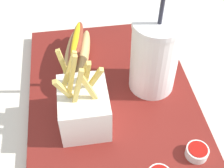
{
  "coord_description": "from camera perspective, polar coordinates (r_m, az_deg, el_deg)",
  "views": [
    {
      "loc": [
        0.38,
        -0.06,
        0.46
      ],
      "look_at": [
        0.0,
        0.0,
        0.05
      ],
      "focal_mm": 49.7,
      "sensor_mm": 36.0,
      "label": 1
    }
  ],
  "objects": [
    {
      "name": "fries_basket",
      "position": [
        0.52,
        -5.24,
        -4.13
      ],
      "size": [
        0.1,
        0.08,
        0.15
      ],
      "color": "white",
      "rests_on": "food_tray"
    },
    {
      "name": "ground_plane",
      "position": [
        0.61,
        0.0,
        -3.87
      ],
      "size": [
        2.4,
        2.4,
        0.02
      ],
      "primitive_type": "cube",
      "color": "silver"
    },
    {
      "name": "ketchup_cup_2",
      "position": [
        0.52,
        15.39,
        -11.91
      ],
      "size": [
        0.04,
        0.04,
        0.02
      ],
      "color": "white",
      "rests_on": "food_tray"
    },
    {
      "name": "soda_cup",
      "position": [
        0.56,
        7.82,
        5.19
      ],
      "size": [
        0.09,
        0.09,
        0.24
      ],
      "color": "white",
      "rests_on": "food_tray"
    },
    {
      "name": "ketchup_cup_3",
      "position": [
        0.69,
        7.38,
        7.87
      ],
      "size": [
        0.04,
        0.04,
        0.02
      ],
      "color": "white",
      "rests_on": "food_tray"
    },
    {
      "name": "food_tray",
      "position": [
        0.6,
        0.0,
        -2.64
      ],
      "size": [
        0.44,
        0.31,
        0.02
      ],
      "primitive_type": "cube",
      "color": "maroon",
      "rests_on": "ground_plane"
    },
    {
      "name": "hot_dog_1",
      "position": [
        0.64,
        -6.47,
        5.89
      ],
      "size": [
        0.17,
        0.08,
        0.06
      ],
      "color": "tan",
      "rests_on": "food_tray"
    }
  ]
}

